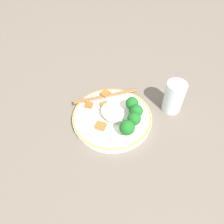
# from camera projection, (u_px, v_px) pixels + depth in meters

# --- Properties ---
(ground_plane) EXTENTS (3.00, 3.00, 0.00)m
(ground_plane) POSITION_uv_depth(u_px,v_px,m) (112.00, 119.00, 0.72)
(ground_plane) COLOR #665B51
(plate) EXTENTS (0.26, 0.26, 0.02)m
(plate) POSITION_uv_depth(u_px,v_px,m) (112.00, 117.00, 0.71)
(plate) COLOR white
(plate) RESTS_ON ground_plane
(rice_mound) EXTENTS (0.08, 0.07, 0.04)m
(rice_mound) POSITION_uv_depth(u_px,v_px,m) (111.00, 112.00, 0.69)
(rice_mound) COLOR white
(rice_mound) RESTS_ON plate
(broccoli_back_left) EXTENTS (0.05, 0.05, 0.06)m
(broccoli_back_left) POSITION_uv_depth(u_px,v_px,m) (127.00, 128.00, 0.63)
(broccoli_back_left) COLOR #72AD4C
(broccoli_back_left) RESTS_ON plate
(broccoli_back_center) EXTENTS (0.04, 0.04, 0.05)m
(broccoli_back_center) POSITION_uv_depth(u_px,v_px,m) (134.00, 119.00, 0.66)
(broccoli_back_center) COLOR #72AD4C
(broccoli_back_center) RESTS_ON plate
(broccoli_back_right) EXTENTS (0.04, 0.04, 0.05)m
(broccoli_back_right) POSITION_uv_depth(u_px,v_px,m) (136.00, 111.00, 0.68)
(broccoli_back_right) COLOR #72AD4C
(broccoli_back_right) RESTS_ON plate
(broccoli_mid_left) EXTENTS (0.04, 0.04, 0.05)m
(broccoli_mid_left) POSITION_uv_depth(u_px,v_px,m) (132.00, 104.00, 0.70)
(broccoli_mid_left) COLOR #72AD4C
(broccoli_mid_left) RESTS_ON plate
(meat_near_front) EXTENTS (0.03, 0.04, 0.01)m
(meat_near_front) POSITION_uv_depth(u_px,v_px,m) (105.00, 94.00, 0.76)
(meat_near_front) COLOR #995B28
(meat_near_front) RESTS_ON plate
(meat_near_left) EXTENTS (0.03, 0.03, 0.01)m
(meat_near_left) POSITION_uv_depth(u_px,v_px,m) (89.00, 105.00, 0.73)
(meat_near_left) COLOR brown
(meat_near_left) RESTS_ON plate
(meat_near_right) EXTENTS (0.04, 0.04, 0.01)m
(meat_near_right) POSITION_uv_depth(u_px,v_px,m) (101.00, 126.00, 0.67)
(meat_near_right) COLOR #995B28
(meat_near_right) RESTS_ON plate
(meat_near_back) EXTENTS (0.03, 0.03, 0.01)m
(meat_near_back) POSITION_uv_depth(u_px,v_px,m) (104.00, 105.00, 0.73)
(meat_near_back) COLOR #995B28
(meat_near_back) RESTS_ON plate
(chopsticks) EXTENTS (0.10, 0.22, 0.01)m
(chopsticks) POSITION_uv_depth(u_px,v_px,m) (106.00, 96.00, 0.76)
(chopsticks) COLOR brown
(chopsticks) RESTS_ON plate
(drinking_glass) EXTENTS (0.06, 0.06, 0.11)m
(drinking_glass) POSITION_uv_depth(u_px,v_px,m) (174.00, 97.00, 0.71)
(drinking_glass) COLOR silver
(drinking_glass) RESTS_ON ground_plane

